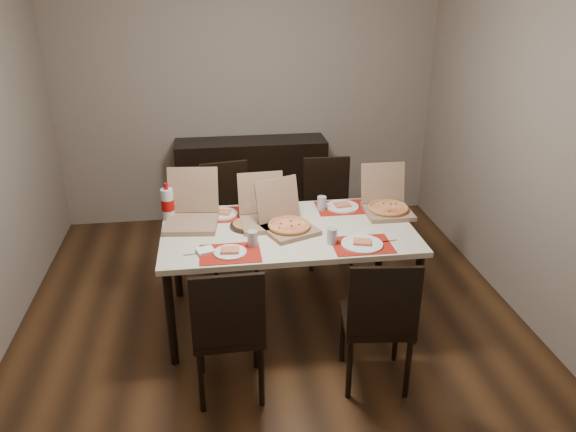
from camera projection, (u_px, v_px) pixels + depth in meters
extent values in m
cube|color=#432914|center=(272.00, 318.00, 4.33)|extent=(3.80, 4.00, 0.02)
cube|color=gray|center=(248.00, 96.00, 5.62)|extent=(3.80, 0.02, 2.60)
cube|color=gray|center=(533.00, 145.00, 4.05)|extent=(0.02, 4.00, 2.60)
cube|color=black|center=(252.00, 183.00, 5.76)|extent=(1.50, 0.40, 0.90)
cube|color=beige|center=(288.00, 231.00, 4.04)|extent=(1.80, 1.00, 0.04)
cylinder|color=black|center=(171.00, 319.00, 3.68)|extent=(0.06, 0.06, 0.71)
cylinder|color=black|center=(416.00, 300.00, 3.90)|extent=(0.06, 0.06, 0.71)
cylinder|color=black|center=(176.00, 257.00, 4.48)|extent=(0.06, 0.06, 0.71)
cylinder|color=black|center=(380.00, 244.00, 4.70)|extent=(0.06, 0.06, 0.71)
cube|color=black|center=(228.00, 329.00, 3.42)|extent=(0.43, 0.43, 0.04)
cube|color=black|center=(228.00, 312.00, 3.14)|extent=(0.42, 0.04, 0.46)
cylinder|color=black|center=(201.00, 382.00, 3.32)|extent=(0.04, 0.04, 0.43)
cylinder|color=black|center=(261.00, 376.00, 3.37)|extent=(0.04, 0.04, 0.43)
cylinder|color=black|center=(200.00, 346.00, 3.65)|extent=(0.04, 0.04, 0.43)
cylinder|color=black|center=(255.00, 340.00, 3.70)|extent=(0.04, 0.04, 0.43)
cube|color=black|center=(376.00, 320.00, 3.51)|extent=(0.47, 0.47, 0.04)
cube|color=black|center=(384.00, 302.00, 3.23)|extent=(0.42, 0.08, 0.46)
cylinder|color=black|center=(349.00, 369.00, 3.43)|extent=(0.04, 0.04, 0.43)
cylinder|color=black|center=(408.00, 368.00, 3.44)|extent=(0.04, 0.04, 0.43)
cylinder|color=black|center=(343.00, 334.00, 3.76)|extent=(0.04, 0.04, 0.43)
cylinder|color=black|center=(396.00, 333.00, 3.77)|extent=(0.04, 0.04, 0.43)
cube|color=black|center=(230.00, 221.00, 4.88)|extent=(0.49, 0.49, 0.04)
cube|color=black|center=(225.00, 187.00, 4.94)|extent=(0.42, 0.10, 0.46)
cylinder|color=black|center=(246.00, 234.00, 5.18)|extent=(0.04, 0.04, 0.43)
cylinder|color=black|center=(208.00, 240.00, 5.08)|extent=(0.04, 0.04, 0.43)
cylinder|color=black|center=(256.00, 251.00, 4.87)|extent=(0.04, 0.04, 0.43)
cylinder|color=black|center=(215.00, 257.00, 4.77)|extent=(0.04, 0.04, 0.43)
cube|color=black|center=(329.00, 215.00, 5.00)|extent=(0.43, 0.43, 0.04)
cube|color=black|center=(326.00, 182.00, 5.07)|extent=(0.42, 0.04, 0.46)
cylinder|color=black|center=(344.00, 230.00, 5.28)|extent=(0.04, 0.04, 0.43)
cylinder|color=black|center=(306.00, 232.00, 5.24)|extent=(0.04, 0.04, 0.43)
cylinder|color=black|center=(352.00, 247.00, 4.95)|extent=(0.04, 0.04, 0.43)
cylinder|color=black|center=(312.00, 249.00, 4.91)|extent=(0.04, 0.04, 0.43)
cube|color=#A9150B|center=(230.00, 253.00, 3.68)|extent=(0.40, 0.30, 0.00)
cylinder|color=white|center=(230.00, 252.00, 3.67)|extent=(0.22, 0.22, 0.01)
cube|color=#F1C578|center=(230.00, 250.00, 3.67)|extent=(0.13, 0.10, 0.02)
cylinder|color=#9C9FA6|center=(253.00, 239.00, 3.75)|extent=(0.07, 0.07, 0.11)
cube|color=#B2B2B7|center=(199.00, 254.00, 3.67)|extent=(0.20, 0.04, 0.00)
cube|color=white|center=(205.00, 251.00, 3.69)|extent=(0.13, 0.13, 0.02)
cube|color=#A9150B|center=(362.00, 245.00, 3.79)|extent=(0.40, 0.30, 0.00)
cylinder|color=white|center=(362.00, 244.00, 3.79)|extent=(0.28, 0.28, 0.01)
cube|color=#F1C578|center=(362.00, 242.00, 3.78)|extent=(0.14, 0.12, 0.02)
cylinder|color=#9C9FA6|center=(332.00, 236.00, 3.80)|extent=(0.07, 0.07, 0.11)
cube|color=#B2B2B7|center=(384.00, 242.00, 3.83)|extent=(0.20, 0.04, 0.00)
cube|color=#A9150B|center=(222.00, 215.00, 4.26)|extent=(0.40, 0.30, 0.00)
cylinder|color=white|center=(222.00, 214.00, 4.25)|extent=(0.23, 0.23, 0.01)
cube|color=#F1C578|center=(222.00, 212.00, 4.25)|extent=(0.14, 0.12, 0.02)
cylinder|color=#9C9FA6|center=(248.00, 210.00, 4.21)|extent=(0.07, 0.07, 0.11)
cube|color=#B2B2B7|center=(201.00, 214.00, 4.26)|extent=(0.20, 0.04, 0.00)
cube|color=white|center=(201.00, 212.00, 4.27)|extent=(0.13, 0.13, 0.02)
cube|color=#A9150B|center=(342.00, 207.00, 4.39)|extent=(0.40, 0.30, 0.00)
cylinder|color=white|center=(342.00, 206.00, 4.38)|extent=(0.26, 0.26, 0.01)
cube|color=#F1C578|center=(342.00, 205.00, 4.38)|extent=(0.13, 0.10, 0.02)
cylinder|color=#9C9FA6|center=(322.00, 203.00, 4.32)|extent=(0.07, 0.07, 0.11)
cube|color=#B2B2B7|center=(358.00, 206.00, 4.41)|extent=(0.20, 0.04, 0.00)
cube|color=white|center=(293.00, 230.00, 3.99)|extent=(0.16, 0.16, 0.02)
cube|color=#8B6950|center=(289.00, 229.00, 3.98)|extent=(0.44, 0.44, 0.03)
cube|color=#8B6950|center=(277.00, 199.00, 4.04)|extent=(0.34, 0.20, 0.30)
cylinder|color=#F1C578|center=(289.00, 226.00, 3.97)|extent=(0.38, 0.38, 0.02)
cube|color=#8B6950|center=(388.00, 212.00, 4.27)|extent=(0.34, 0.34, 0.03)
cube|color=#8B6950|center=(383.00, 183.00, 4.36)|extent=(0.34, 0.08, 0.31)
cylinder|color=#F1C578|center=(388.00, 209.00, 4.26)|extent=(0.30, 0.30, 0.02)
cube|color=#8B6950|center=(192.00, 223.00, 4.07)|extent=(0.41, 0.41, 0.04)
cube|color=#8B6950|center=(193.00, 190.00, 4.17)|extent=(0.38, 0.12, 0.34)
cube|color=#8B6950|center=(265.00, 223.00, 4.08)|extent=(0.36, 0.36, 0.03)
cube|color=#8B6950|center=(261.00, 193.00, 4.17)|extent=(0.34, 0.09, 0.30)
cylinder|color=black|center=(248.00, 226.00, 4.06)|extent=(0.27, 0.27, 0.01)
cylinder|color=#B87E46|center=(248.00, 224.00, 4.06)|extent=(0.22, 0.22, 0.02)
imported|color=white|center=(291.00, 218.00, 4.17)|extent=(0.15, 0.15, 0.03)
cylinder|color=silver|center=(168.00, 204.00, 4.15)|extent=(0.09, 0.09, 0.24)
cylinder|color=#A70907|center=(168.00, 205.00, 4.15)|extent=(0.09, 0.09, 0.08)
cylinder|color=#A70907|center=(166.00, 186.00, 4.09)|extent=(0.03, 0.03, 0.05)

